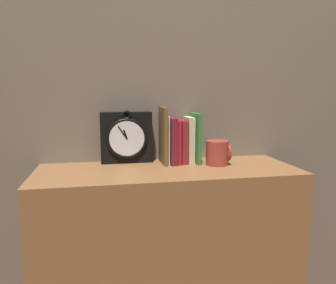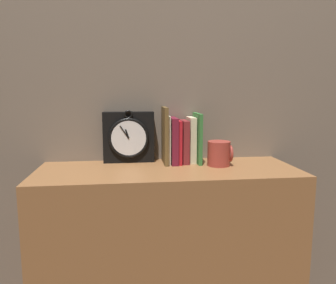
{
  "view_description": "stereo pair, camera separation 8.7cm",
  "coord_description": "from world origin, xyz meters",
  "px_view_note": "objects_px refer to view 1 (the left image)",
  "views": [
    {
      "loc": [
        -0.24,
        -1.25,
        1.12
      ],
      "look_at": [
        0.0,
        0.0,
        0.92
      ],
      "focal_mm": 35.0,
      "sensor_mm": 36.0,
      "label": 1
    },
    {
      "loc": [
        -0.16,
        -1.26,
        1.12
      ],
      "look_at": [
        0.0,
        0.0,
        0.92
      ],
      "focal_mm": 35.0,
      "sensor_mm": 36.0,
      "label": 2
    }
  ],
  "objects_px": {
    "book_slot1_cream": "(166,139)",
    "mug": "(218,153)",
    "book_slot4_maroon": "(182,141)",
    "book_slot0_brown": "(162,135)",
    "book_slot5_cream": "(189,139)",
    "book_slot6_green": "(195,138)",
    "book_slot2_maroon": "(171,140)",
    "book_slot3_red": "(176,141)",
    "clock": "(126,138)"
  },
  "relations": [
    {
      "from": "book_slot2_maroon",
      "to": "mug",
      "type": "height_order",
      "value": "book_slot2_maroon"
    },
    {
      "from": "book_slot4_maroon",
      "to": "book_slot1_cream",
      "type": "bearing_deg",
      "value": 179.77
    },
    {
      "from": "book_slot1_cream",
      "to": "book_slot4_maroon",
      "type": "bearing_deg",
      "value": -0.23
    },
    {
      "from": "book_slot4_maroon",
      "to": "mug",
      "type": "distance_m",
      "value": 0.16
    },
    {
      "from": "book_slot4_maroon",
      "to": "book_slot5_cream",
      "type": "height_order",
      "value": "book_slot5_cream"
    },
    {
      "from": "book_slot6_green",
      "to": "book_slot5_cream",
      "type": "bearing_deg",
      "value": 146.09
    },
    {
      "from": "book_slot1_cream",
      "to": "mug",
      "type": "bearing_deg",
      "value": -22.27
    },
    {
      "from": "book_slot1_cream",
      "to": "book_slot3_red",
      "type": "bearing_deg",
      "value": -5.01
    },
    {
      "from": "book_slot1_cream",
      "to": "book_slot5_cream",
      "type": "distance_m",
      "value": 0.1
    },
    {
      "from": "book_slot0_brown",
      "to": "book_slot2_maroon",
      "type": "xyz_separation_m",
      "value": [
        0.04,
        0.0,
        -0.02
      ]
    },
    {
      "from": "book_slot0_brown",
      "to": "book_slot2_maroon",
      "type": "bearing_deg",
      "value": 0.7
    },
    {
      "from": "book_slot0_brown",
      "to": "book_slot5_cream",
      "type": "bearing_deg",
      "value": 6.84
    },
    {
      "from": "clock",
      "to": "book_slot2_maroon",
      "type": "relative_size",
      "value": 1.17
    },
    {
      "from": "book_slot3_red",
      "to": "book_slot5_cream",
      "type": "relative_size",
      "value": 0.94
    },
    {
      "from": "book_slot1_cream",
      "to": "book_slot4_maroon",
      "type": "relative_size",
      "value": 1.11
    },
    {
      "from": "clock",
      "to": "book_slot0_brown",
      "type": "distance_m",
      "value": 0.16
    },
    {
      "from": "book_slot2_maroon",
      "to": "book_slot6_green",
      "type": "bearing_deg",
      "value": -1.25
    },
    {
      "from": "book_slot3_red",
      "to": "book_slot5_cream",
      "type": "xyz_separation_m",
      "value": [
        0.06,
        0.01,
        0.01
      ]
    },
    {
      "from": "book_slot0_brown",
      "to": "book_slot2_maroon",
      "type": "distance_m",
      "value": 0.05
    },
    {
      "from": "book_slot5_cream",
      "to": "book_slot6_green",
      "type": "height_order",
      "value": "book_slot6_green"
    },
    {
      "from": "book_slot1_cream",
      "to": "mug",
      "type": "distance_m",
      "value": 0.23
    },
    {
      "from": "book_slot6_green",
      "to": "book_slot1_cream",
      "type": "bearing_deg",
      "value": 175.78
    },
    {
      "from": "book_slot0_brown",
      "to": "book_slot2_maroon",
      "type": "height_order",
      "value": "book_slot0_brown"
    },
    {
      "from": "book_slot2_maroon",
      "to": "book_slot3_red",
      "type": "xyz_separation_m",
      "value": [
        0.02,
        0.0,
        -0.01
      ]
    },
    {
      "from": "book_slot3_red",
      "to": "book_slot2_maroon",
      "type": "bearing_deg",
      "value": -172.29
    },
    {
      "from": "book_slot1_cream",
      "to": "book_slot2_maroon",
      "type": "relative_size",
      "value": 1.04
    },
    {
      "from": "book_slot1_cream",
      "to": "book_slot6_green",
      "type": "bearing_deg",
      "value": -4.22
    },
    {
      "from": "book_slot1_cream",
      "to": "book_slot2_maroon",
      "type": "xyz_separation_m",
      "value": [
        0.02,
        -0.01,
        -0.0
      ]
    },
    {
      "from": "clock",
      "to": "book_slot1_cream",
      "type": "distance_m",
      "value": 0.17
    },
    {
      "from": "book_slot0_brown",
      "to": "mug",
      "type": "height_order",
      "value": "book_slot0_brown"
    },
    {
      "from": "book_slot0_brown",
      "to": "book_slot4_maroon",
      "type": "xyz_separation_m",
      "value": [
        0.09,
        0.01,
        -0.03
      ]
    },
    {
      "from": "book_slot4_maroon",
      "to": "book_slot6_green",
      "type": "xyz_separation_m",
      "value": [
        0.06,
        -0.01,
        0.02
      ]
    },
    {
      "from": "book_slot1_cream",
      "to": "book_slot5_cream",
      "type": "bearing_deg",
      "value": 3.62
    },
    {
      "from": "book_slot6_green",
      "to": "mug",
      "type": "distance_m",
      "value": 0.12
    },
    {
      "from": "book_slot4_maroon",
      "to": "book_slot3_red",
      "type": "bearing_deg",
      "value": -171.47
    },
    {
      "from": "book_slot5_cream",
      "to": "book_slot6_green",
      "type": "bearing_deg",
      "value": -33.91
    },
    {
      "from": "book_slot5_cream",
      "to": "mug",
      "type": "relative_size",
      "value": 1.92
    },
    {
      "from": "mug",
      "to": "book_slot1_cream",
      "type": "bearing_deg",
      "value": 157.73
    },
    {
      "from": "book_slot6_green",
      "to": "mug",
      "type": "relative_size",
      "value": 2.09
    },
    {
      "from": "book_slot1_cream",
      "to": "mug",
      "type": "relative_size",
      "value": 1.99
    },
    {
      "from": "book_slot4_maroon",
      "to": "mug",
      "type": "height_order",
      "value": "book_slot4_maroon"
    },
    {
      "from": "book_slot5_cream",
      "to": "book_slot3_red",
      "type": "bearing_deg",
      "value": -169.42
    },
    {
      "from": "clock",
      "to": "book_slot3_red",
      "type": "distance_m",
      "value": 0.22
    },
    {
      "from": "book_slot1_cream",
      "to": "book_slot3_red",
      "type": "height_order",
      "value": "book_slot1_cream"
    },
    {
      "from": "book_slot1_cream",
      "to": "book_slot4_maroon",
      "type": "distance_m",
      "value": 0.07
    },
    {
      "from": "book_slot1_cream",
      "to": "book_slot2_maroon",
      "type": "height_order",
      "value": "book_slot1_cream"
    },
    {
      "from": "book_slot4_maroon",
      "to": "mug",
      "type": "relative_size",
      "value": 1.79
    },
    {
      "from": "book_slot2_maroon",
      "to": "book_slot3_red",
      "type": "distance_m",
      "value": 0.02
    },
    {
      "from": "book_slot5_cream",
      "to": "book_slot6_green",
      "type": "xyz_separation_m",
      "value": [
        0.02,
        -0.02,
        0.01
      ]
    },
    {
      "from": "book_slot1_cream",
      "to": "book_slot6_green",
      "type": "height_order",
      "value": "book_slot6_green"
    }
  ]
}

